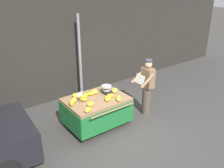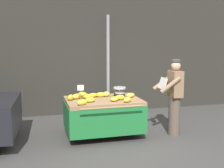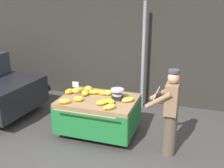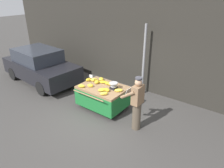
{
  "view_description": "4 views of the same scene",
  "coord_description": "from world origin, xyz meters",
  "px_view_note": "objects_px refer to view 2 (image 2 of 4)",
  "views": [
    {
      "loc": [
        -3.53,
        -4.39,
        3.82
      ],
      "look_at": [
        0.15,
        0.53,
        1.17
      ],
      "focal_mm": 39.78,
      "sensor_mm": 36.0,
      "label": 1
    },
    {
      "loc": [
        -1.79,
        -5.55,
        2.15
      ],
      "look_at": [
        -0.08,
        0.75,
        1.15
      ],
      "focal_mm": 46.99,
      "sensor_mm": 36.0,
      "label": 2
    },
    {
      "loc": [
        1.66,
        -4.37,
        3.0
      ],
      "look_at": [
        -0.01,
        0.65,
        1.2
      ],
      "focal_mm": 43.12,
      "sensor_mm": 36.0,
      "label": 3
    },
    {
      "loc": [
        3.79,
        -4.3,
        3.94
      ],
      "look_at": [
        0.09,
        0.61,
        1.07
      ],
      "focal_mm": 32.76,
      "sensor_mm": 36.0,
      "label": 4
    }
  ],
  "objects_px": {
    "banana_bunch_4": "(93,95)",
    "banana_bunch_8": "(71,97)",
    "banana_bunch_1": "(101,95)",
    "banana_cart": "(103,109)",
    "banana_bunch_5": "(120,97)",
    "weighing_scale": "(120,92)",
    "banana_bunch_9": "(115,99)",
    "street_pole": "(108,66)",
    "banana_bunch_7": "(127,100)",
    "banana_bunch_12": "(82,94)",
    "banana_bunch_10": "(130,95)",
    "vendor_person": "(174,97)",
    "banana_bunch_6": "(82,102)",
    "banana_bunch_3": "(87,96)",
    "banana_bunch_0": "(106,94)",
    "banana_bunch_11": "(90,100)",
    "banana_bunch_2": "(76,96)",
    "price_sign": "(81,89)"
  },
  "relations": [
    {
      "from": "weighing_scale",
      "to": "banana_bunch_8",
      "type": "relative_size",
      "value": 1.26
    },
    {
      "from": "banana_cart",
      "to": "vendor_person",
      "type": "relative_size",
      "value": 0.96
    },
    {
      "from": "banana_bunch_0",
      "to": "banana_bunch_2",
      "type": "height_order",
      "value": "banana_bunch_2"
    },
    {
      "from": "banana_bunch_4",
      "to": "banana_bunch_7",
      "type": "relative_size",
      "value": 1.02
    },
    {
      "from": "banana_bunch_3",
      "to": "banana_bunch_5",
      "type": "distance_m",
      "value": 0.73
    },
    {
      "from": "banana_bunch_2",
      "to": "banana_bunch_7",
      "type": "relative_size",
      "value": 1.01
    },
    {
      "from": "banana_bunch_11",
      "to": "banana_bunch_8",
      "type": "bearing_deg",
      "value": 139.82
    },
    {
      "from": "banana_bunch_4",
      "to": "banana_bunch_6",
      "type": "relative_size",
      "value": 1.14
    },
    {
      "from": "banana_bunch_10",
      "to": "vendor_person",
      "type": "height_order",
      "value": "vendor_person"
    },
    {
      "from": "banana_bunch_1",
      "to": "vendor_person",
      "type": "relative_size",
      "value": 0.12
    },
    {
      "from": "banana_bunch_12",
      "to": "banana_bunch_10",
      "type": "bearing_deg",
      "value": -18.61
    },
    {
      "from": "banana_bunch_3",
      "to": "banana_bunch_4",
      "type": "distance_m",
      "value": 0.22
    },
    {
      "from": "weighing_scale",
      "to": "banana_bunch_12",
      "type": "height_order",
      "value": "weighing_scale"
    },
    {
      "from": "street_pole",
      "to": "banana_bunch_0",
      "type": "relative_size",
      "value": 13.53
    },
    {
      "from": "banana_bunch_7",
      "to": "street_pole",
      "type": "bearing_deg",
      "value": 85.87
    },
    {
      "from": "banana_bunch_2",
      "to": "banana_bunch_11",
      "type": "height_order",
      "value": "banana_bunch_2"
    },
    {
      "from": "banana_bunch_8",
      "to": "banana_bunch_12",
      "type": "distance_m",
      "value": 0.47
    },
    {
      "from": "banana_cart",
      "to": "vendor_person",
      "type": "bearing_deg",
      "value": -11.93
    },
    {
      "from": "weighing_scale",
      "to": "banana_bunch_9",
      "type": "relative_size",
      "value": 1.02
    },
    {
      "from": "street_pole",
      "to": "banana_cart",
      "type": "height_order",
      "value": "street_pole"
    },
    {
      "from": "banana_bunch_11",
      "to": "banana_bunch_9",
      "type": "bearing_deg",
      "value": -0.28
    },
    {
      "from": "street_pole",
      "to": "banana_cart",
      "type": "xyz_separation_m",
      "value": [
        -0.58,
        -1.79,
        -0.78
      ]
    },
    {
      "from": "banana_bunch_4",
      "to": "banana_bunch_8",
      "type": "distance_m",
      "value": 0.56
    },
    {
      "from": "banana_bunch_10",
      "to": "banana_bunch_11",
      "type": "distance_m",
      "value": 1.03
    },
    {
      "from": "weighing_scale",
      "to": "banana_bunch_5",
      "type": "relative_size",
      "value": 1.37
    },
    {
      "from": "banana_cart",
      "to": "banana_bunch_9",
      "type": "distance_m",
      "value": 0.42
    },
    {
      "from": "banana_bunch_6",
      "to": "banana_bunch_10",
      "type": "height_order",
      "value": "banana_bunch_6"
    },
    {
      "from": "banana_bunch_12",
      "to": "banana_bunch_0",
      "type": "bearing_deg",
      "value": -11.97
    },
    {
      "from": "banana_bunch_3",
      "to": "banana_bunch_9",
      "type": "relative_size",
      "value": 0.86
    },
    {
      "from": "banana_bunch_3",
      "to": "banana_bunch_8",
      "type": "height_order",
      "value": "banana_bunch_8"
    },
    {
      "from": "banana_bunch_7",
      "to": "banana_bunch_8",
      "type": "xyz_separation_m",
      "value": [
        -1.13,
        0.5,
        0.01
      ]
    },
    {
      "from": "banana_bunch_6",
      "to": "banana_bunch_9",
      "type": "distance_m",
      "value": 0.77
    },
    {
      "from": "banana_bunch_3",
      "to": "banana_bunch_12",
      "type": "xyz_separation_m",
      "value": [
        -0.05,
        0.3,
        -0.0
      ]
    },
    {
      "from": "banana_bunch_0",
      "to": "banana_bunch_7",
      "type": "relative_size",
      "value": 0.79
    },
    {
      "from": "banana_bunch_9",
      "to": "banana_bunch_11",
      "type": "bearing_deg",
      "value": 179.72
    },
    {
      "from": "banana_bunch_5",
      "to": "banana_bunch_7",
      "type": "bearing_deg",
      "value": -73.0
    },
    {
      "from": "banana_bunch_1",
      "to": "banana_bunch_2",
      "type": "height_order",
      "value": "banana_bunch_2"
    },
    {
      "from": "banana_bunch_9",
      "to": "banana_bunch_12",
      "type": "distance_m",
      "value": 0.88
    },
    {
      "from": "banana_bunch_5",
      "to": "banana_bunch_3",
      "type": "bearing_deg",
      "value": 158.18
    },
    {
      "from": "price_sign",
      "to": "banana_bunch_6",
      "type": "xyz_separation_m",
      "value": [
        -0.04,
        -0.45,
        -0.19
      ]
    },
    {
      "from": "banana_bunch_7",
      "to": "vendor_person",
      "type": "bearing_deg",
      "value": 6.08
    },
    {
      "from": "street_pole",
      "to": "banana_bunch_5",
      "type": "xyz_separation_m",
      "value": [
        -0.24,
        -1.98,
        -0.51
      ]
    },
    {
      "from": "banana_bunch_1",
      "to": "banana_bunch_8",
      "type": "bearing_deg",
      "value": -165.37
    },
    {
      "from": "weighing_scale",
      "to": "banana_bunch_6",
      "type": "xyz_separation_m",
      "value": [
        -0.95,
        -0.57,
        -0.06
      ]
    },
    {
      "from": "banana_bunch_3",
      "to": "banana_bunch_4",
      "type": "bearing_deg",
      "value": 43.74
    },
    {
      "from": "street_pole",
      "to": "banana_bunch_0",
      "type": "bearing_deg",
      "value": -106.04
    },
    {
      "from": "weighing_scale",
      "to": "banana_bunch_8",
      "type": "height_order",
      "value": "weighing_scale"
    },
    {
      "from": "banana_cart",
      "to": "banana_bunch_5",
      "type": "bearing_deg",
      "value": -29.35
    },
    {
      "from": "banana_bunch_4",
      "to": "vendor_person",
      "type": "distance_m",
      "value": 1.83
    },
    {
      "from": "banana_bunch_1",
      "to": "banana_bunch_12",
      "type": "height_order",
      "value": "same"
    }
  ]
}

